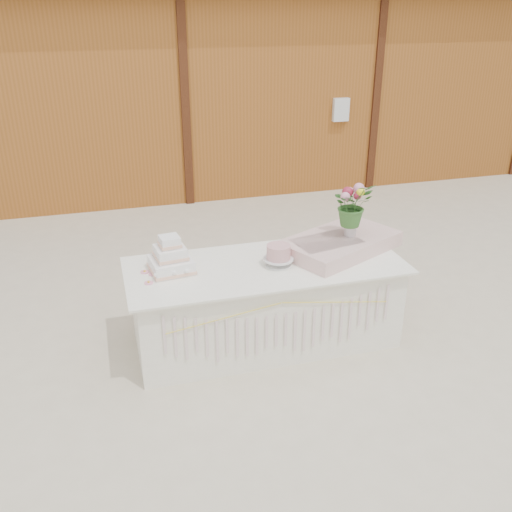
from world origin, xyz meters
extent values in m
plane|color=beige|center=(0.00, 0.00, 0.00)|extent=(80.00, 80.00, 0.00)
cube|color=brown|center=(0.00, 6.00, 1.50)|extent=(12.00, 4.00, 3.00)
cube|color=white|center=(0.00, 0.00, 0.38)|extent=(2.28, 0.88, 0.75)
cube|color=white|center=(0.00, 0.00, 0.76)|extent=(2.40, 1.00, 0.02)
cube|color=white|center=(-0.80, 0.10, 0.83)|extent=(0.37, 0.37, 0.11)
cube|color=#FFC0A1|center=(-0.80, 0.10, 0.79)|extent=(0.39, 0.39, 0.03)
cube|color=white|center=(-0.80, 0.10, 0.94)|extent=(0.27, 0.27, 0.10)
cube|color=#FFC0A1|center=(-0.80, 0.10, 0.91)|extent=(0.28, 0.28, 0.03)
cube|color=white|center=(-0.80, 0.10, 1.04)|extent=(0.17, 0.17, 0.09)
cube|color=#FFC0A1|center=(-0.80, 0.10, 1.01)|extent=(0.19, 0.19, 0.03)
cylinder|color=silver|center=(0.10, -0.05, 0.78)|extent=(0.22, 0.22, 0.01)
cylinder|color=silver|center=(0.10, -0.05, 0.80)|extent=(0.07, 0.07, 0.04)
cylinder|color=silver|center=(0.10, -0.05, 0.83)|extent=(0.26, 0.26, 0.01)
cylinder|color=tan|center=(0.10, -0.05, 0.90)|extent=(0.20, 0.20, 0.12)
cube|color=beige|center=(0.74, 0.11, 0.84)|extent=(1.22, 1.01, 0.13)
cylinder|color=#B2B2B7|center=(0.83, 0.12, 0.98)|extent=(0.11, 0.11, 0.15)
imported|color=#316327|center=(0.83, 0.12, 1.25)|extent=(0.41, 0.38, 0.40)
camera|label=1|loc=(-1.29, -4.26, 2.87)|focal=40.00mm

